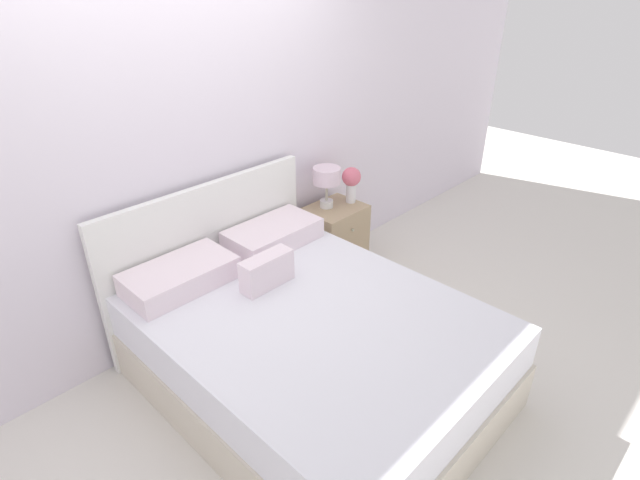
{
  "coord_description": "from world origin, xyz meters",
  "views": [
    {
      "loc": [
        -1.58,
        -2.6,
        2.26
      ],
      "look_at": [
        0.52,
        -0.55,
        0.64
      ],
      "focal_mm": 28.0,
      "sensor_mm": 36.0,
      "label": 1
    }
  ],
  "objects_px": {
    "nightstand": "(334,241)",
    "flower_vase": "(351,180)",
    "table_lamp": "(327,179)",
    "bed": "(304,342)"
  },
  "relations": [
    {
      "from": "nightstand",
      "to": "flower_vase",
      "type": "relative_size",
      "value": 2.05
    },
    {
      "from": "table_lamp",
      "to": "nightstand",
      "type": "bearing_deg",
      "value": -54.74
    },
    {
      "from": "bed",
      "to": "flower_vase",
      "type": "relative_size",
      "value": 6.9
    },
    {
      "from": "flower_vase",
      "to": "bed",
      "type": "bearing_deg",
      "value": -149.82
    },
    {
      "from": "bed",
      "to": "nightstand",
      "type": "relative_size",
      "value": 3.36
    },
    {
      "from": "bed",
      "to": "nightstand",
      "type": "distance_m",
      "value": 1.28
    },
    {
      "from": "bed",
      "to": "nightstand",
      "type": "height_order",
      "value": "bed"
    },
    {
      "from": "nightstand",
      "to": "table_lamp",
      "type": "height_order",
      "value": "table_lamp"
    },
    {
      "from": "nightstand",
      "to": "flower_vase",
      "type": "distance_m",
      "value": 0.51
    },
    {
      "from": "table_lamp",
      "to": "flower_vase",
      "type": "height_order",
      "value": "table_lamp"
    }
  ]
}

